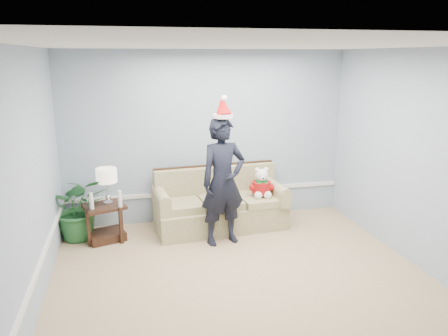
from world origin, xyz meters
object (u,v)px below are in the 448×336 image
teddy_bear (262,186)px  houseplant (79,207)px  sofa (219,206)px  side_table (105,226)px  table_lamp (107,177)px  man (223,182)px

teddy_bear → houseplant: bearing=-177.1°
sofa → teddy_bear: teddy_bear is taller
sofa → side_table: bearing=-179.4°
table_lamp → sofa: bearing=3.0°
side_table → teddy_bear: size_ratio=1.42×
sofa → table_lamp: bearing=178.7°
side_table → houseplant: bearing=158.2°
teddy_bear → man: bearing=-141.2°
man → teddy_bear: 0.90m
side_table → man: man is taller
sofa → man: bearing=-101.6°
side_table → table_lamp: size_ratio=1.27×
sofa → teddy_bear: size_ratio=4.32×
houseplant → sofa: bearing=0.1°
man → teddy_bear: (0.72, 0.47, -0.25)m
sofa → side_table: (-1.72, -0.15, -0.12)m
side_table → man: (1.64, -0.46, 0.69)m
side_table → teddy_bear: teddy_bear is taller
sofa → man: man is taller
table_lamp → man: (1.58, -0.52, -0.03)m
houseplant → teddy_bear: houseplant is taller
side_table → houseplant: 0.47m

